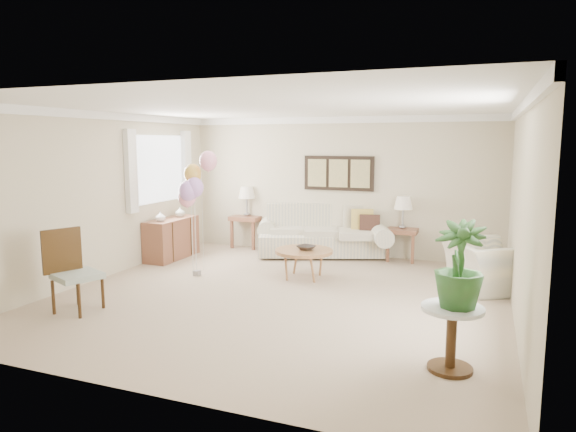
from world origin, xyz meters
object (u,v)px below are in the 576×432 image
at_px(coffee_table, 304,252).
at_px(balloon_cluster, 194,183).
at_px(sofa, 323,235).
at_px(armchair, 485,266).
at_px(accent_chair, 72,269).

relative_size(coffee_table, balloon_cluster, 0.46).
height_order(sofa, armchair, sofa).
bearing_deg(armchair, accent_chair, 91.49).
bearing_deg(sofa, coffee_table, -82.48).
distance_m(armchair, accent_chair, 5.69).
bearing_deg(balloon_cluster, accent_chair, -105.25).
relative_size(sofa, balloon_cluster, 1.44).
relative_size(accent_chair, balloon_cluster, 0.53).
height_order(armchair, accent_chair, accent_chair).
bearing_deg(armchair, balloon_cluster, 71.99).
bearing_deg(coffee_table, armchair, 7.96).
relative_size(sofa, accent_chair, 2.73).
bearing_deg(coffee_table, balloon_cluster, -163.42).
bearing_deg(accent_chair, armchair, 30.82).
distance_m(sofa, armchair, 3.21).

